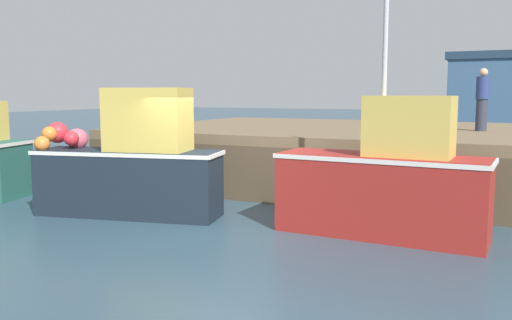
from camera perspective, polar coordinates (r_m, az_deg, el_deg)
The scene contains 5 objects.
ground at distance 10.86m, azimuth -4.25°, elevation -6.93°, with size 120.00×160.00×0.10m.
pier at distance 15.56m, azimuth 12.31°, elevation 2.36°, with size 13.96×8.82×1.59m.
fishing_boat_near_right at distance 11.57m, azimuth -13.25°, elevation -0.53°, with size 4.16×1.93×2.70m.
fishing_boat_mid at distance 9.93m, azimuth 13.62°, elevation -2.37°, with size 3.82×1.37×4.46m.
dockworker at distance 15.45m, azimuth 22.97°, elevation 5.94°, with size 0.34×0.34×1.65m.
Camera 1 is at (5.29, -9.11, 2.57)m, focal length 37.52 mm.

